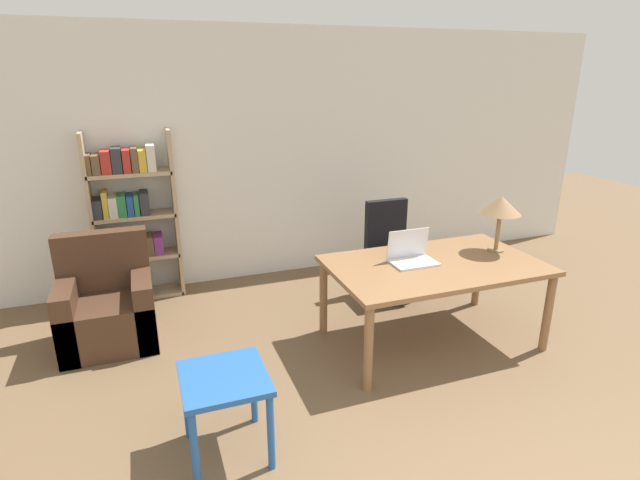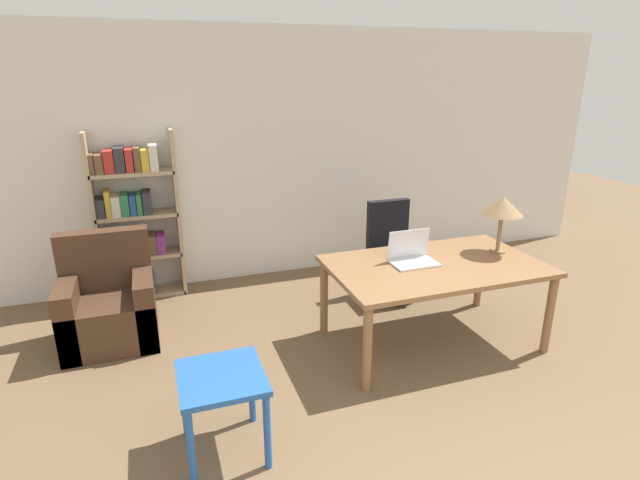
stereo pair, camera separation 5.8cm
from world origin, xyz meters
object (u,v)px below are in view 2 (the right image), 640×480
desk (435,272)px  armchair (109,307)px  office_chair (392,254)px  side_table_blue (222,389)px  table_lamp (503,207)px  laptop (412,256)px  bookshelf (132,222)px

desk → armchair: 2.80m
desk → armchair: size_ratio=1.87×
office_chair → side_table_blue: (-2.01, -1.73, -0.01)m
side_table_blue → table_lamp: bearing=17.8°
desk → table_lamp: bearing=6.5°
laptop → bookshelf: (-2.20, 1.74, 0.02)m
laptop → office_chair: bearing=72.2°
side_table_blue → office_chair: bearing=40.8°
laptop → armchair: size_ratio=0.40×
side_table_blue → bookshelf: bookshelf is taller
desk → bookshelf: 3.00m
armchair → desk: bearing=-19.7°
laptop → office_chair: (0.29, 0.90, -0.33)m
office_chair → side_table_blue: bearing=-139.2°
side_table_blue → bookshelf: bearing=100.6°
office_chair → desk: bearing=-96.5°
table_lamp → armchair: table_lamp is taller
office_chair → laptop: bearing=-107.8°
armchair → bookshelf: bookshelf is taller
laptop → armchair: 2.63m
desk → side_table_blue: 2.05m
laptop → office_chair: 1.00m
side_table_blue → laptop: bearing=26.0°
office_chair → bookshelf: (-2.49, 0.84, 0.35)m
desk → table_lamp: (0.67, 0.08, 0.48)m
desk → armchair: (-2.62, 0.94, -0.34)m
side_table_blue → bookshelf: 2.64m
table_lamp → side_table_blue: (-2.57, -0.82, -0.69)m
armchair → table_lamp: bearing=-14.7°
laptop → armchair: bearing=160.8°
laptop → table_lamp: (0.85, -0.01, 0.35)m
table_lamp → bookshelf: 3.53m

